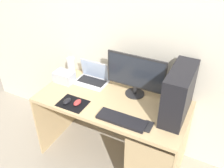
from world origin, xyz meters
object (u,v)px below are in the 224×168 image
object	(u,v)px
keyboard	(122,120)
mouse_right	(67,101)
laptop	(92,78)
mouse_left	(77,102)
monitor	(136,75)
projector	(64,77)
pc_tower	(179,93)
speaker	(71,66)
cell_phone	(148,126)

from	to	relation	value
keyboard	mouse_right	xyz separation A→B (m)	(-0.54, -0.01, 0.01)
keyboard	mouse_right	bearing A→B (deg)	-179.47
laptop	mouse_left	distance (m)	0.40
monitor	mouse_right	size ratio (longest dim) A/B	5.81
laptop	monitor	bearing A→B (deg)	-2.42
laptop	projector	distance (m)	0.29
mouse_left	monitor	bearing A→B (deg)	43.15
mouse_left	projector	bearing A→B (deg)	141.61
monitor	laptop	world-z (taller)	monitor
projector	mouse_left	size ratio (longest dim) A/B	2.08
pc_tower	speaker	size ratio (longest dim) A/B	2.50
projector	mouse_right	size ratio (longest dim) A/B	2.08
monitor	cell_phone	xyz separation A→B (m)	(0.27, -0.37, -0.22)
keyboard	cell_phone	xyz separation A→B (m)	(0.22, 0.03, -0.01)
speaker	mouse_right	bearing A→B (deg)	-60.08
laptop	projector	size ratio (longest dim) A/B	1.63
speaker	cell_phone	xyz separation A→B (m)	(1.02, -0.42, -0.09)
cell_phone	projector	bearing A→B (deg)	165.73
monitor	keyboard	bearing A→B (deg)	-82.92
monitor	projector	distance (m)	0.76
laptop	keyboard	xyz separation A→B (m)	(0.53, -0.42, -0.03)
mouse_right	monitor	bearing A→B (deg)	38.95
speaker	projector	bearing A→B (deg)	-82.87
pc_tower	keyboard	xyz separation A→B (m)	(-0.37, -0.29, -0.21)
monitor	keyboard	world-z (taller)	monitor
keyboard	mouse_left	size ratio (longest dim) A/B	4.38
mouse_left	mouse_right	xyz separation A→B (m)	(-0.09, -0.03, 0.00)
speaker	keyboard	bearing A→B (deg)	-28.95
laptop	mouse_right	world-z (taller)	laptop
laptop	projector	world-z (taller)	laptop
pc_tower	mouse_right	distance (m)	0.98
pc_tower	cell_phone	world-z (taller)	pc_tower
speaker	cell_phone	size ratio (longest dim) A/B	1.47
laptop	pc_tower	bearing A→B (deg)	-8.07
projector	mouse_left	bearing A→B (deg)	-38.39
pc_tower	projector	world-z (taller)	pc_tower
mouse_left	pc_tower	bearing A→B (deg)	18.03
projector	keyboard	xyz separation A→B (m)	(0.78, -0.28, -0.04)
cell_phone	pc_tower	bearing A→B (deg)	59.18
pc_tower	laptop	bearing A→B (deg)	171.93
monitor	mouse_right	xyz separation A→B (m)	(-0.50, -0.40, -0.20)
monitor	speaker	world-z (taller)	monitor
speaker	mouse_left	distance (m)	0.56
monitor	pc_tower	bearing A→B (deg)	-14.25
monitor	mouse_left	xyz separation A→B (m)	(-0.40, -0.38, -0.20)
speaker	mouse_left	size ratio (longest dim) A/B	1.99
mouse_left	cell_phone	distance (m)	0.67
pc_tower	projector	bearing A→B (deg)	-179.81
laptop	mouse_right	distance (m)	0.42
speaker	mouse_right	world-z (taller)	speaker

